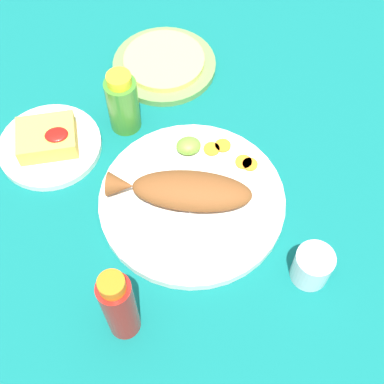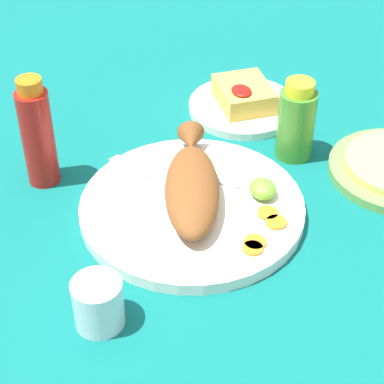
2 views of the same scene
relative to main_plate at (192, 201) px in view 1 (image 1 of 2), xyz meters
name	(u,v)px [view 1 (image 1 of 2)]	position (x,y,z in m)	size (l,w,h in m)	color
ground_plane	(192,203)	(0.00, 0.00, -0.01)	(4.00, 4.00, 0.00)	#0C605B
main_plate	(192,201)	(0.00, 0.00, 0.00)	(0.32, 0.32, 0.02)	white
fried_fish	(185,190)	(-0.01, 0.00, 0.03)	(0.25, 0.13, 0.05)	brown
fork_near	(159,229)	(-0.06, -0.05, 0.01)	(0.17, 0.09, 0.00)	silver
fork_far	(144,208)	(-0.08, -0.01, 0.01)	(0.13, 0.15, 0.00)	silver
carrot_slice_near	(244,162)	(0.10, 0.06, 0.01)	(0.03, 0.03, 0.00)	orange
carrot_slice_mid	(250,164)	(0.11, 0.05, 0.01)	(0.03, 0.03, 0.00)	orange
carrot_slice_far	(212,149)	(0.05, 0.09, 0.01)	(0.03, 0.03, 0.00)	orange
carrot_slice_extra	(223,146)	(0.07, 0.10, 0.01)	(0.03, 0.03, 0.00)	orange
lime_wedge_main	(189,146)	(0.01, 0.10, 0.02)	(0.04, 0.04, 0.02)	#6BB233
hot_sauce_bottle_red	(119,306)	(-0.14, -0.19, 0.07)	(0.05, 0.05, 0.17)	#B21914
hot_sauce_bottle_green	(123,103)	(-0.09, 0.19, 0.05)	(0.06, 0.06, 0.13)	#3D8428
salt_cup	(312,267)	(0.16, -0.16, 0.02)	(0.06, 0.06, 0.06)	silver
side_plate_fries	(50,146)	(-0.23, 0.16, 0.00)	(0.19, 0.19, 0.01)	white
fries_pile	(47,138)	(-0.23, 0.16, 0.02)	(0.10, 0.08, 0.04)	gold
tortilla_plate	(166,65)	(0.00, 0.32, 0.00)	(0.21, 0.21, 0.01)	#6B9E4C
tortilla_stack	(166,60)	(0.00, 0.32, 0.01)	(0.16, 0.16, 0.01)	#E0C666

